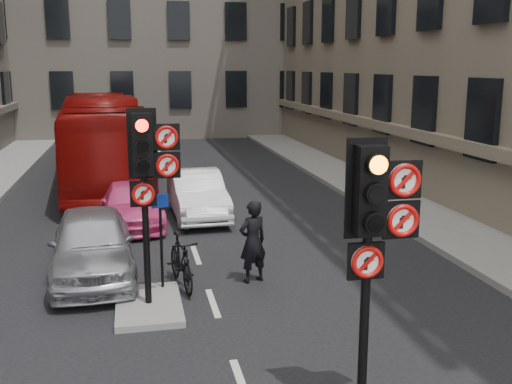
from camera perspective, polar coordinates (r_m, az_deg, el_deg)
name	(u,v)px	position (r m, az deg, el deg)	size (l,w,h in m)	color
pavement_right	(403,202)	(20.07, 13.84, -0.89)	(3.00, 50.00, 0.16)	gray
centre_island	(149,305)	(11.48, -10.17, -10.58)	(1.20, 2.00, 0.12)	gray
signal_near	(375,220)	(7.44, 11.29, -2.62)	(0.91, 0.40, 3.58)	black
signal_far	(148,165)	(10.75, -10.23, 2.56)	(0.91, 0.40, 3.58)	black
car_silver	(92,244)	(13.18, -15.35, -4.78)	(1.71, 4.25, 1.45)	#A1A2A8
car_white	(197,194)	(17.87, -5.65, -0.19)	(1.44, 4.13, 1.36)	white
car_pink	(131,204)	(17.32, -11.86, -1.09)	(1.64, 4.04, 1.17)	#E44389
bus_red	(102,140)	(23.39, -14.49, 4.81)	(2.80, 11.95, 3.33)	maroon
motorcycle	(181,262)	(12.28, -7.16, -6.59)	(0.50, 1.78, 1.07)	black
motorcyclist	(253,242)	(12.38, -0.31, -4.74)	(0.63, 0.42, 1.74)	black
info_sign	(161,228)	(11.77, -9.05, -3.38)	(0.32, 0.14, 1.89)	black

